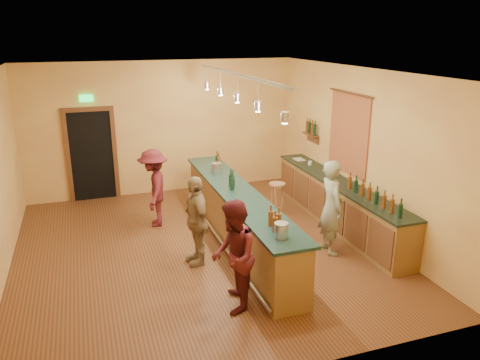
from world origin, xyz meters
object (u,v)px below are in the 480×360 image
object	(u,v)px
back_counter	(338,203)
tasting_bar	(237,214)
customer_a	(234,256)
customer_c	(154,188)
bartender	(331,207)
customer_b	(196,220)
bar_stool	(277,190)

from	to	relation	value
back_counter	tasting_bar	xyz separation A→B (m)	(-2.24, -0.18, 0.12)
customer_a	customer_c	world-z (taller)	customer_a
bartender	customer_b	world-z (taller)	bartender
customer_c	back_counter	bearing A→B (deg)	81.95
customer_b	customer_c	distance (m)	1.93
bartender	customer_a	bearing A→B (deg)	121.78
back_counter	customer_c	size ratio (longest dim) A/B	2.83
back_counter	bartender	world-z (taller)	bartender
back_counter	customer_b	bearing A→B (deg)	-168.18
bartender	customer_a	distance (m)	2.50
tasting_bar	customer_a	bearing A→B (deg)	-109.96
customer_a	bar_stool	size ratio (longest dim) A/B	2.27
bartender	customer_c	world-z (taller)	bartender
tasting_bar	customer_b	xyz separation A→B (m)	(-0.90, -0.48, 0.18)
tasting_bar	customer_c	size ratio (longest dim) A/B	3.17
bartender	customer_b	distance (m)	2.40
customer_a	bar_stool	xyz separation A→B (m)	(2.01, 3.13, -0.24)
tasting_bar	bartender	bearing A→B (deg)	-29.71
customer_c	bar_stool	distance (m)	2.62
tasting_bar	customer_b	bearing A→B (deg)	-152.06
customer_a	back_counter	bearing A→B (deg)	143.50
tasting_bar	customer_c	xyz separation A→B (m)	(-1.31, 1.41, 0.20)
customer_a	bar_stool	distance (m)	3.73
customer_b	customer_c	bearing A→B (deg)	-173.26
back_counter	bar_stool	world-z (taller)	back_counter
tasting_bar	bartender	size ratio (longest dim) A/B	2.96
back_counter	tasting_bar	bearing A→B (deg)	-175.38
bartender	customer_c	xyz separation A→B (m)	(-2.79, 2.26, -0.06)
back_counter	tasting_bar	distance (m)	2.25
customer_a	customer_b	world-z (taller)	customer_a
back_counter	customer_a	bearing A→B (deg)	-143.59
bartender	customer_a	world-z (taller)	bartender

